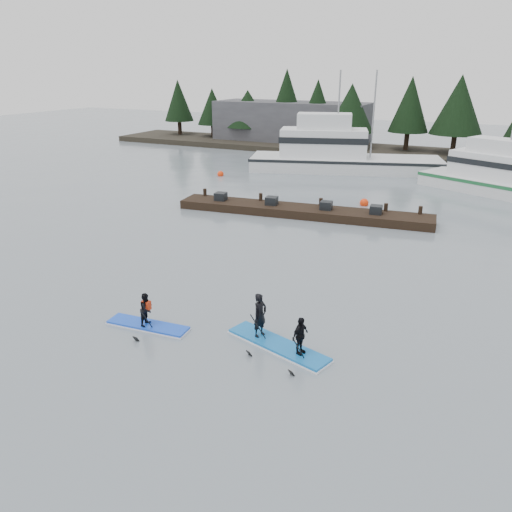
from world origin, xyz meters
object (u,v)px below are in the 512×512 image
at_px(fishing_boat_medium, 506,187).
at_px(floating_dock, 302,211).
at_px(paddleboard_solo, 147,316).
at_px(paddleboard_duo, 278,333).
at_px(fishing_boat_large, 339,162).

xyz_separation_m(fishing_boat_medium, floating_dock, (-11.35, -11.63, -0.29)).
distance_m(paddleboard_solo, paddleboard_duo, 4.79).
xyz_separation_m(fishing_boat_large, paddleboard_duo, (7.35, -30.31, -0.20)).
xyz_separation_m(fishing_boat_large, fishing_boat_medium, (13.70, -3.59, -0.16)).
bearing_deg(fishing_boat_medium, floating_dock, -109.80).
height_order(fishing_boat_large, fishing_boat_medium, fishing_boat_large).
height_order(paddleboard_solo, paddleboard_duo, paddleboard_duo).
relative_size(fishing_boat_medium, paddleboard_duo, 3.49).
xyz_separation_m(fishing_boat_medium, paddleboard_duo, (-6.35, -26.72, -0.04)).
height_order(fishing_boat_medium, paddleboard_solo, fishing_boat_medium).
height_order(fishing_boat_medium, floating_dock, fishing_boat_medium).
bearing_deg(fishing_boat_large, floating_dock, -98.58).
relative_size(fishing_boat_medium, floating_dock, 0.84).
distance_m(fishing_boat_large, fishing_boat_medium, 14.16).
height_order(fishing_boat_medium, paddleboard_duo, fishing_boat_medium).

